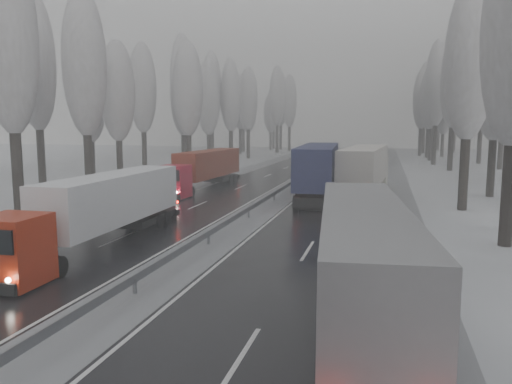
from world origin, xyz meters
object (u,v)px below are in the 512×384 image
at_px(truck_red_white, 104,206).
at_px(truck_red_red, 205,167).
at_px(box_truck_distant, 373,155).
at_px(truck_cream_box, 366,168).
at_px(truck_grey_tarp, 361,251).
at_px(truck_blue_box, 319,167).

height_order(truck_red_white, truck_red_red, truck_red_red).
bearing_deg(truck_red_white, box_truck_distant, 77.91).
height_order(box_truck_distant, truck_red_red, truck_red_red).
bearing_deg(truck_cream_box, truck_red_white, -115.86).
xyz_separation_m(truck_grey_tarp, truck_red_white, (-13.26, 6.67, -0.12)).
xyz_separation_m(truck_red_white, truck_red_red, (-3.15, 23.29, 0.05)).
height_order(truck_cream_box, truck_red_red, truck_cream_box).
relative_size(truck_grey_tarp, truck_red_white, 1.06).
xyz_separation_m(truck_grey_tarp, box_truck_distant, (-1.26, 69.34, -0.95)).
xyz_separation_m(truck_blue_box, truck_red_red, (-11.56, 2.90, -0.48)).
height_order(truck_blue_box, box_truck_distant, truck_blue_box).
distance_m(truck_grey_tarp, truck_cream_box, 28.21).
bearing_deg(truck_red_white, truck_grey_tarp, -27.95).
bearing_deg(truck_cream_box, truck_blue_box, -159.95).
distance_m(truck_blue_box, box_truck_distant, 42.46).
distance_m(truck_cream_box, truck_red_white, 24.81).
relative_size(truck_grey_tarp, truck_blue_box, 0.85).
relative_size(truck_blue_box, truck_red_white, 1.25).
height_order(truck_grey_tarp, box_truck_distant, truck_grey_tarp).
relative_size(truck_blue_box, box_truck_distant, 2.52).
bearing_deg(truck_red_white, truck_blue_box, 66.33).
bearing_deg(truck_blue_box, truck_cream_box, 12.56).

